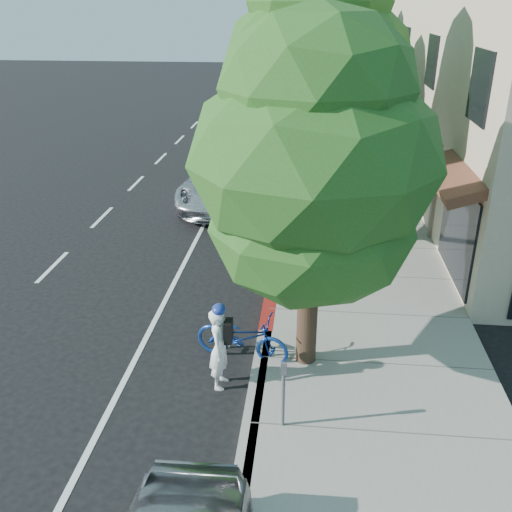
# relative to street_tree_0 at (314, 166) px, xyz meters

# --- Properties ---
(ground) EXTENTS (120.00, 120.00, 0.00)m
(ground) POSITION_rel_street_tree_0_xyz_m (-0.90, 2.00, -4.15)
(ground) COLOR black
(ground) RESTS_ON ground
(sidewalk) EXTENTS (4.60, 56.00, 0.15)m
(sidewalk) POSITION_rel_street_tree_0_xyz_m (1.40, 10.00, -4.08)
(sidewalk) COLOR gray
(sidewalk) RESTS_ON ground
(curb) EXTENTS (0.30, 56.00, 0.15)m
(curb) POSITION_rel_street_tree_0_xyz_m (-0.90, 10.00, -4.08)
(curb) COLOR #9E998E
(curb) RESTS_ON ground
(curb_red_segment) EXTENTS (0.32, 4.00, 0.15)m
(curb_red_segment) POSITION_rel_street_tree_0_xyz_m (-0.90, 3.00, -4.08)
(curb_red_segment) COLOR maroon
(curb_red_segment) RESTS_ON ground
(storefront_building) EXTENTS (10.00, 36.00, 7.00)m
(storefront_building) POSITION_rel_street_tree_0_xyz_m (8.70, 20.00, -0.65)
(storefront_building) COLOR #C2B795
(storefront_building) RESTS_ON ground
(street_tree_0) EXTENTS (4.45, 4.45, 6.82)m
(street_tree_0) POSITION_rel_street_tree_0_xyz_m (0.00, 0.00, 0.00)
(street_tree_0) COLOR black
(street_tree_0) RESTS_ON ground
(street_tree_1) EXTENTS (5.02, 5.02, 8.26)m
(street_tree_1) POSITION_rel_street_tree_0_xyz_m (0.00, 6.00, 0.96)
(street_tree_1) COLOR black
(street_tree_1) RESTS_ON ground
(street_tree_2) EXTENTS (4.99, 4.99, 7.29)m
(street_tree_2) POSITION_rel_street_tree_0_xyz_m (0.00, 12.00, 0.23)
(street_tree_2) COLOR black
(street_tree_2) RESTS_ON ground
(street_tree_3) EXTENTS (4.56, 4.56, 8.05)m
(street_tree_3) POSITION_rel_street_tree_0_xyz_m (0.00, 18.00, 0.90)
(street_tree_3) COLOR black
(street_tree_3) RESTS_ON ground
(street_tree_4) EXTENTS (4.78, 4.78, 7.32)m
(street_tree_4) POSITION_rel_street_tree_0_xyz_m (0.00, 24.00, 0.30)
(street_tree_4) COLOR black
(street_tree_4) RESTS_ON ground
(street_tree_5) EXTENTS (5.11, 5.11, 7.62)m
(street_tree_5) POSITION_rel_street_tree_0_xyz_m (0.00, 30.00, 0.45)
(street_tree_5) COLOR black
(street_tree_5) RESTS_ON ground
(cyclist) EXTENTS (0.45, 0.63, 1.64)m
(cyclist) POSITION_rel_street_tree_0_xyz_m (-1.60, -0.80, -3.33)
(cyclist) COLOR white
(cyclist) RESTS_ON ground
(bicycle) EXTENTS (2.09, 1.17, 1.04)m
(bicycle) POSITION_rel_street_tree_0_xyz_m (-1.30, 0.10, -3.63)
(bicycle) COLOR navy
(bicycle) RESTS_ON ground
(silver_suv) EXTENTS (2.90, 6.04, 1.66)m
(silver_suv) POSITION_rel_street_tree_0_xyz_m (-3.10, 10.00, -3.32)
(silver_suv) COLOR silver
(silver_suv) RESTS_ON ground
(dark_sedan) EXTENTS (1.84, 4.85, 1.58)m
(dark_sedan) POSITION_rel_street_tree_0_xyz_m (-1.40, 13.21, -3.36)
(dark_sedan) COLOR black
(dark_sedan) RESTS_ON ground
(white_pickup) EXTENTS (2.37, 5.22, 1.48)m
(white_pickup) POSITION_rel_street_tree_0_xyz_m (-3.10, 22.16, -3.41)
(white_pickup) COLOR silver
(white_pickup) RESTS_ON ground
(dark_suv_far) EXTENTS (2.36, 4.77, 1.56)m
(dark_suv_far) POSITION_rel_street_tree_0_xyz_m (-3.10, 26.39, -3.37)
(dark_suv_far) COLOR black
(dark_suv_far) RESTS_ON ground
(pedestrian) EXTENTS (1.12, 1.12, 1.83)m
(pedestrian) POSITION_rel_street_tree_0_xyz_m (0.63, 10.51, -3.09)
(pedestrian) COLOR black
(pedestrian) RESTS_ON sidewalk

